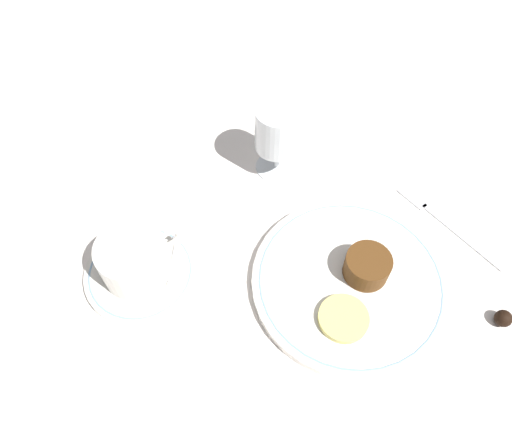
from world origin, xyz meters
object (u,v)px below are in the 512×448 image
(dinner_plate, at_px, (349,282))
(dessert_cake, at_px, (367,266))
(wine_glass, at_px, (278,132))
(coffee_cup, at_px, (133,259))
(fork, at_px, (437,216))

(dinner_plate, bearing_deg, dessert_cake, -5.85)
(dinner_plate, height_order, wine_glass, wine_glass)
(coffee_cup, bearing_deg, dinner_plate, -38.10)
(dinner_plate, relative_size, wine_glass, 2.15)
(dinner_plate, xyz_separation_m, dessert_cake, (0.03, -0.00, 0.02))
(dinner_plate, relative_size, coffee_cup, 2.26)
(fork, bearing_deg, coffee_cup, 157.76)
(coffee_cup, relative_size, fork, 0.62)
(fork, distance_m, dessert_cake, 0.17)
(coffee_cup, relative_size, wine_glass, 0.95)
(coffee_cup, height_order, fork, coffee_cup)
(fork, xyz_separation_m, dessert_cake, (-0.16, -0.01, 0.03))
(coffee_cup, xyz_separation_m, wine_glass, (0.28, 0.05, 0.04))
(coffee_cup, height_order, dessert_cake, coffee_cup)
(dinner_plate, height_order, dessert_cake, dessert_cake)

